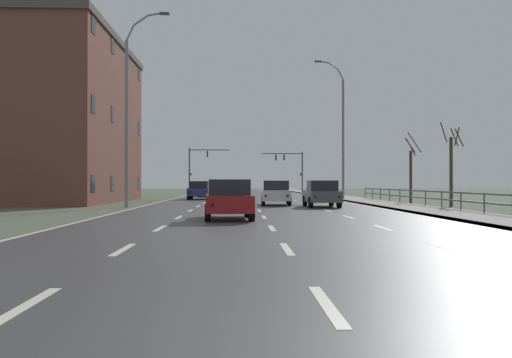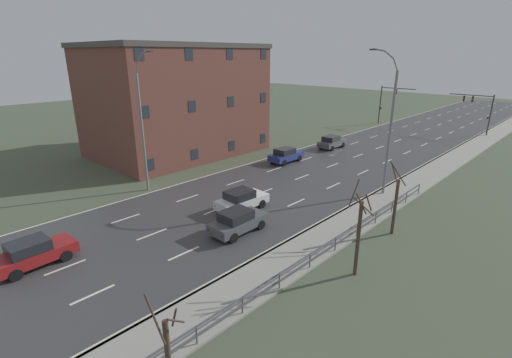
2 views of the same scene
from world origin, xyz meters
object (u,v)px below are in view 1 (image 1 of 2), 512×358
Objects in this scene: car_near_right at (322,194)px; car_near_left at (276,193)px; street_lamp_left_bank at (129,112)px; brick_building at (32,120)px; traffic_signal_right at (292,164)px; car_far_left at (229,199)px; car_distant at (200,190)px; street_lamp_midground at (341,132)px; car_mid_centre at (208,189)px; traffic_signal_left at (197,163)px.

car_near_right is 3.71m from car_near_left.
brick_building is at bearing 133.78° from street_lamp_left_bank.
street_lamp_left_bank is 1.96× the size of traffic_signal_right.
street_lamp_left_bank is at bearing -107.02° from traffic_signal_right.
car_near_right is 0.23× the size of brick_building.
traffic_signal_right is 1.39× the size of car_far_left.
car_far_left is 13.60m from car_near_left.
car_near_left is at bearing -63.95° from car_distant.
car_near_right is (-2.59, -45.36, -3.24)m from traffic_signal_right.
street_lamp_midground is at bearing -7.70° from car_distant.
street_lamp_midground is 25.84m from car_far_left.
street_lamp_midground reaches higher than car_mid_centre.
traffic_signal_right is at bearing 57.25° from brick_building.
street_lamp_left_bank is 13.18m from car_far_left.
car_near_right is at bearing -76.34° from traffic_signal_left.
car_near_left is at bearing -75.80° from car_mid_centre.
traffic_signal_left is (-14.33, 30.75, -1.56)m from street_lamp_midground.
car_near_left is (8.76, 2.62, -4.79)m from street_lamp_left_bank.
traffic_signal_right is at bearing 6.09° from traffic_signal_left.
brick_building is (-12.15, -5.37, 5.33)m from car_distant.
car_mid_centre is at bearing 91.87° from car_far_left.
car_near_left is (8.19, -41.20, -3.31)m from traffic_signal_left.
traffic_signal_right is at bearing 63.24° from car_mid_centre.
car_near_right is (8.23, -15.01, 0.00)m from car_distant.
car_near_left is (5.73, -12.27, 0.00)m from car_distant.
car_far_left is (6.02, -10.70, -4.79)m from street_lamp_left_bank.
street_lamp_midground is 1.99× the size of traffic_signal_right.
car_far_left is at bearing -82.34° from car_distant.
traffic_signal_left is 1.49× the size of car_far_left.
street_lamp_left_bank is 2.74× the size of car_far_left.
car_mid_centre is at bearing 48.89° from brick_building.
car_distant is 8.79m from car_mid_centre.
car_near_right is at bearing -44.79° from car_near_left.
street_lamp_midground is 13.07m from car_near_left.
car_near_right is (-3.65, -13.20, -4.88)m from street_lamp_midground.
car_distant is at bearing -109.62° from traffic_signal_right.
street_lamp_midground is 12.96m from car_distant.
brick_building reaches higher than car_near_right.
street_lamp_midground is at bearing 62.53° from car_near_left.
traffic_signal_left is at bearing 96.96° from car_mid_centre.
street_lamp_midground reaches higher than traffic_signal_right.
car_far_left is (5.44, -54.52, -3.31)m from traffic_signal_left.
traffic_signal_left is at bearing 114.98° from street_lamp_midground.
traffic_signal_left is (0.58, 43.82, -1.48)m from street_lamp_left_bank.
street_lamp_left_bank is at bearing -100.50° from car_distant.
traffic_signal_right reaches higher than car_distant.
street_lamp_left_bank is 2.74× the size of car_near_left.
traffic_signal_left is at bearing 92.92° from car_far_left.
car_near_left is (-5.09, -42.62, -3.24)m from traffic_signal_right.
car_far_left is 1.02× the size of car_mid_centre.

